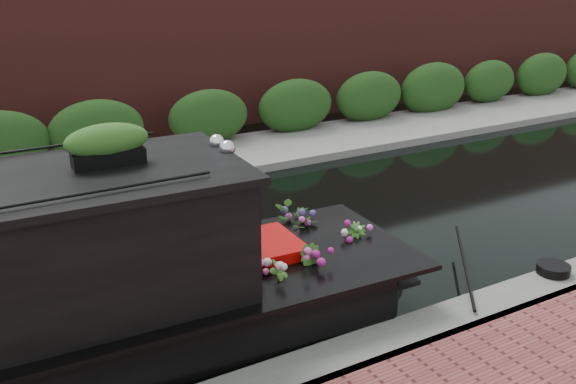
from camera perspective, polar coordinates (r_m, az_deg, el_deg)
ground at (r=9.43m, az=-7.70°, el=-5.84°), size 80.00×80.00×0.00m
near_bank_coping at (r=6.90m, az=3.32°, el=-16.41°), size 40.00×0.60×0.50m
far_bank_path at (r=13.15m, az=-14.73°, el=1.32°), size 40.00×2.40×0.34m
far_hedge at (r=13.98m, az=-15.74°, el=2.35°), size 40.00×1.10×2.80m
far_brick_wall at (r=15.95m, az=-17.68°, el=4.32°), size 40.00×1.00×8.00m
rope_fender at (r=8.88m, az=8.63°, el=-6.37°), size 0.34×0.40×0.34m
coiled_mooring_rope at (r=9.03m, az=22.52°, el=-6.34°), size 0.42×0.42×0.12m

